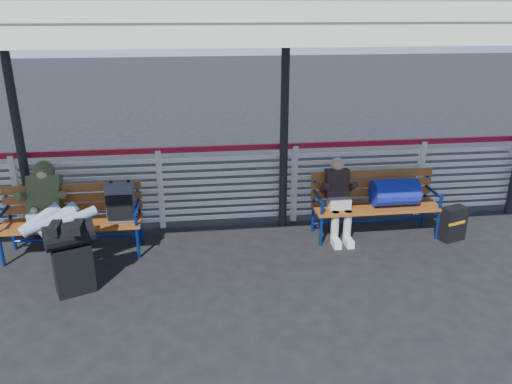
{
  "coord_description": "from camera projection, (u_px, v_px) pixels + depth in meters",
  "views": [
    {
      "loc": [
        0.5,
        -5.1,
        3.11
      ],
      "look_at": [
        1.3,
        1.0,
        0.83
      ],
      "focal_mm": 35.0,
      "sensor_mm": 36.0,
      "label": 1
    }
  ],
  "objects": [
    {
      "name": "ground",
      "position": [
        156.0,
        294.0,
        5.76
      ],
      "size": [
        60.0,
        60.0,
        0.0
      ],
      "primitive_type": "plane",
      "color": "black",
      "rests_on": "ground"
    },
    {
      "name": "fence",
      "position": [
        160.0,
        186.0,
        7.3
      ],
      "size": [
        12.08,
        0.08,
        1.24
      ],
      "color": "silver",
      "rests_on": "ground"
    },
    {
      "name": "canopy",
      "position": [
        141.0,
        14.0,
        5.51
      ],
      "size": [
        12.6,
        3.6,
        3.16
      ],
      "color": "silver",
      "rests_on": "ground"
    },
    {
      "name": "luggage_stack",
      "position": [
        72.0,
        255.0,
        5.66
      ],
      "size": [
        0.6,
        0.47,
        0.87
      ],
      "rotation": [
        0.0,
        0.0,
        0.39
      ],
      "color": "black",
      "rests_on": "ground"
    },
    {
      "name": "bench_left",
      "position": [
        90.0,
        210.0,
        6.57
      ],
      "size": [
        1.8,
        0.56,
        0.97
      ],
      "color": "#98521D",
      "rests_on": "ground"
    },
    {
      "name": "bench_right",
      "position": [
        386.0,
        195.0,
        7.08
      ],
      "size": [
        1.8,
        0.56,
        0.92
      ],
      "color": "#98521D",
      "rests_on": "ground"
    },
    {
      "name": "traveler_man",
      "position": [
        52.0,
        213.0,
        6.17
      ],
      "size": [
        0.94,
        1.64,
        0.77
      ],
      "color": "#8D9BBE",
      "rests_on": "ground"
    },
    {
      "name": "companion_person",
      "position": [
        339.0,
        198.0,
        7.01
      ],
      "size": [
        0.32,
        0.66,
        1.15
      ],
      "color": "#ACA99C",
      "rests_on": "ground"
    },
    {
      "name": "suitcase_side",
      "position": [
        453.0,
        224.0,
        7.05
      ],
      "size": [
        0.4,
        0.31,
        0.49
      ],
      "rotation": [
        0.0,
        0.0,
        0.32
      ],
      "color": "black",
      "rests_on": "ground"
    }
  ]
}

